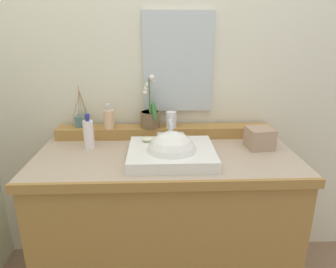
# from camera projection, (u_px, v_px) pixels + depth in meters

# --- Properties ---
(wall_back) EXTENTS (2.91, 0.20, 2.80)m
(wall_back) POSITION_uv_depth(u_px,v_px,m) (163.00, 40.00, 1.81)
(wall_back) COLOR silver
(wall_back) RESTS_ON ground
(vanity_cabinet) EXTENTS (1.33, 0.66, 0.86)m
(vanity_cabinet) POSITION_uv_depth(u_px,v_px,m) (166.00, 222.00, 1.71)
(vanity_cabinet) COLOR #A7783B
(vanity_cabinet) RESTS_ON ground
(back_ledge) EXTENTS (1.26, 0.12, 0.06)m
(back_ledge) POSITION_uv_depth(u_px,v_px,m) (165.00, 131.00, 1.81)
(back_ledge) COLOR #A7783B
(back_ledge) RESTS_ON vanity_cabinet
(sink_basin) EXTENTS (0.42, 0.37, 0.28)m
(sink_basin) POSITION_uv_depth(u_px,v_px,m) (172.00, 156.00, 1.49)
(sink_basin) COLOR white
(sink_basin) RESTS_ON vanity_cabinet
(soap_bar) EXTENTS (0.07, 0.04, 0.02)m
(soap_bar) POSITION_uv_depth(u_px,v_px,m) (148.00, 139.00, 1.58)
(soap_bar) COLOR beige
(soap_bar) RESTS_ON sink_basin
(potted_plant) EXTENTS (0.11, 0.12, 0.30)m
(potted_plant) POSITION_uv_depth(u_px,v_px,m) (150.00, 115.00, 1.76)
(potted_plant) COLOR brown
(potted_plant) RESTS_ON back_ledge
(soap_dispenser) EXTENTS (0.06, 0.06, 0.14)m
(soap_dispenser) POSITION_uv_depth(u_px,v_px,m) (109.00, 118.00, 1.74)
(soap_dispenser) COLOR beige
(soap_dispenser) RESTS_ON back_ledge
(tumbler_cup) EXTENTS (0.06, 0.06, 0.09)m
(tumbler_cup) POSITION_uv_depth(u_px,v_px,m) (171.00, 120.00, 1.76)
(tumbler_cup) COLOR silver
(tumbler_cup) RESTS_ON back_ledge
(reed_diffuser) EXTENTS (0.09, 0.11, 0.24)m
(reed_diffuser) POSITION_uv_depth(u_px,v_px,m) (82.00, 120.00, 1.79)
(reed_diffuser) COLOR slate
(reed_diffuser) RESTS_ON back_ledge
(lotion_bottle) EXTENTS (0.05, 0.06, 0.19)m
(lotion_bottle) POSITION_uv_depth(u_px,v_px,m) (89.00, 134.00, 1.62)
(lotion_bottle) COLOR white
(lotion_bottle) RESTS_ON vanity_cabinet
(tissue_box) EXTENTS (0.14, 0.14, 0.11)m
(tissue_box) POSITION_uv_depth(u_px,v_px,m) (260.00, 138.00, 1.63)
(tissue_box) COLOR tan
(tissue_box) RESTS_ON vanity_cabinet
(mirror) EXTENTS (0.40, 0.02, 0.56)m
(mirror) POSITION_uv_depth(u_px,v_px,m) (178.00, 63.00, 1.75)
(mirror) COLOR silver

